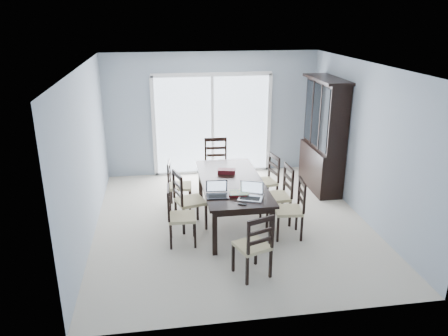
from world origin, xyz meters
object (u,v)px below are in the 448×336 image
(chair_left_near, at_px, (176,210))
(game_box, at_px, (226,171))
(chair_left_far, at_px, (175,180))
(chair_right_mid, at_px, (282,189))
(dining_table, at_px, (232,185))
(cell_phone, at_px, (242,204))
(chair_left_mid, at_px, (184,194))
(chair_right_near, at_px, (295,202))
(laptop_silver, at_px, (250,195))
(chair_right_far, at_px, (268,175))
(laptop_dark, at_px, (217,193))
(chair_end_far, at_px, (216,159))
(hot_tub, at_px, (194,137))
(chair_end_near, at_px, (256,240))
(china_hutch, at_px, (324,136))

(chair_left_near, height_order, game_box, chair_left_near)
(chair_left_far, distance_m, chair_right_mid, 1.91)
(dining_table, bearing_deg, cell_phone, -90.64)
(chair_left_mid, bearing_deg, chair_right_near, 56.91)
(dining_table, height_order, laptop_silver, laptop_silver)
(chair_left_far, distance_m, game_box, 0.98)
(chair_left_far, xyz_separation_m, chair_right_near, (1.78, -1.34, 0.03))
(dining_table, relative_size, chair_right_near, 2.03)
(chair_right_far, distance_m, laptop_silver, 1.56)
(dining_table, xyz_separation_m, laptop_dark, (-0.33, -0.62, 0.13))
(chair_right_far, distance_m, chair_end_far, 1.22)
(laptop_dark, distance_m, laptop_silver, 0.49)
(chair_left_far, height_order, cell_phone, chair_left_far)
(dining_table, height_order, laptop_dark, laptop_dark)
(chair_right_near, xyz_separation_m, cell_phone, (-0.89, -0.33, 0.18))
(chair_right_mid, distance_m, chair_right_far, 0.74)
(chair_left_near, height_order, chair_end_far, chair_end_far)
(chair_right_mid, xyz_separation_m, game_box, (-0.85, 0.46, 0.18))
(cell_phone, distance_m, hot_tub, 4.55)
(chair_left_near, relative_size, chair_end_near, 0.99)
(dining_table, xyz_separation_m, laptop_silver, (0.14, -0.78, 0.14))
(chair_right_far, xyz_separation_m, laptop_silver, (-0.64, -1.41, 0.24))
(cell_phone, bearing_deg, dining_table, 122.25)
(chair_end_far, bearing_deg, chair_right_mid, 121.26)
(chair_right_far, bearing_deg, chair_end_far, 30.97)
(laptop_dark, height_order, game_box, laptop_dark)
(chair_left_mid, distance_m, cell_phone, 1.16)
(chair_right_far, relative_size, game_box, 3.70)
(game_box, bearing_deg, chair_left_near, -134.70)
(chair_end_far, height_order, game_box, chair_end_far)
(china_hutch, bearing_deg, chair_right_near, -121.47)
(cell_phone, bearing_deg, chair_left_near, -168.88)
(dining_table, relative_size, laptop_dark, 6.52)
(dining_table, xyz_separation_m, chair_right_far, (0.78, 0.63, -0.10))
(china_hutch, xyz_separation_m, laptop_silver, (-1.88, -2.03, -0.26))
(chair_right_near, relative_size, laptop_silver, 2.61)
(chair_left_near, bearing_deg, laptop_dark, 88.28)
(chair_left_near, distance_m, laptop_dark, 0.67)
(chair_end_far, xyz_separation_m, hot_tub, (-0.26, 2.07, -0.12))
(cell_phone, bearing_deg, game_box, 123.90)
(chair_right_far, height_order, laptop_silver, chair_right_far)
(chair_left_mid, bearing_deg, chair_left_far, 172.14)
(game_box, bearing_deg, chair_left_mid, -149.25)
(chair_right_near, height_order, laptop_silver, chair_right_near)
(laptop_silver, xyz_separation_m, hot_tub, (-0.46, 4.36, -0.30))
(laptop_silver, height_order, cell_phone, laptop_silver)
(cell_phone, bearing_deg, chair_right_far, 96.29)
(chair_end_far, distance_m, laptop_silver, 2.31)
(cell_phone, bearing_deg, laptop_dark, 166.31)
(chair_right_near, height_order, chair_end_near, chair_right_near)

